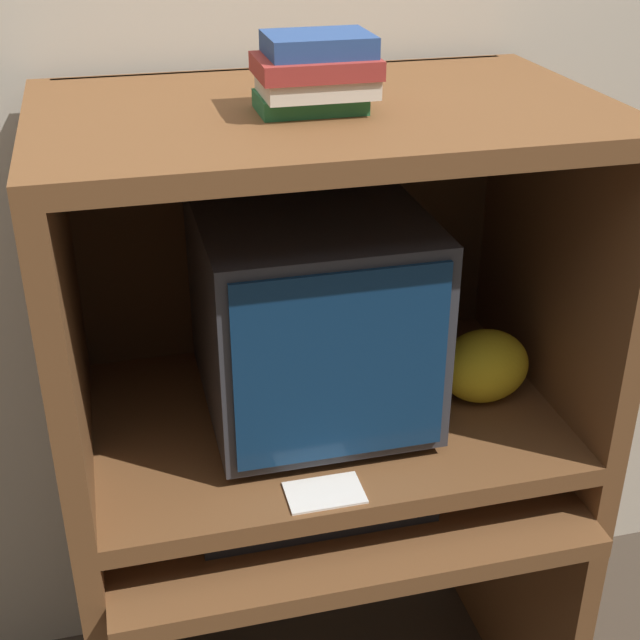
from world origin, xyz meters
name	(u,v)px	position (x,y,z in m)	size (l,w,h in m)	color
wall_back	(279,86)	(0.00, 0.64, 1.30)	(6.00, 0.06, 2.60)	beige
desk_base	(328,572)	(0.00, 0.25, 0.42)	(0.92, 0.64, 0.67)	brown
desk_monitor_shelf	(323,421)	(0.00, 0.29, 0.75)	(0.92, 0.58, 0.11)	brown
hutch_upper	(319,212)	(0.00, 0.32, 1.16)	(0.92, 0.58, 0.57)	brown
crt_monitor	(310,310)	(-0.02, 0.31, 0.98)	(0.38, 0.44, 0.39)	#333338
keyboard	(316,510)	(-0.05, 0.13, 0.68)	(0.41, 0.13, 0.03)	black
mouse	(457,488)	(0.21, 0.12, 0.68)	(0.07, 0.05, 0.03)	black
snack_bag	(484,366)	(0.30, 0.26, 0.85)	(0.17, 0.13, 0.14)	gold
book_stack	(315,73)	(-0.02, 0.25, 1.41)	(0.18, 0.13, 0.11)	#236638
paper_card	(325,493)	(-0.06, 0.05, 0.78)	(0.13, 0.08, 0.00)	white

